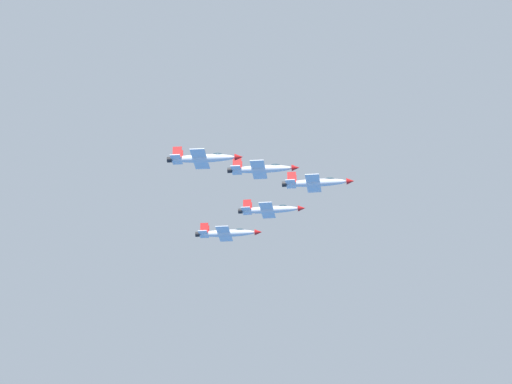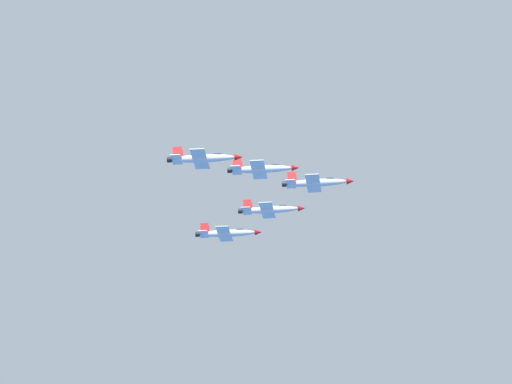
# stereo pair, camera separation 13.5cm
# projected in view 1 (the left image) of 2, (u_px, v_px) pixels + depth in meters

# --- Properties ---
(jet_lead) EXTENTS (18.36, 11.26, 3.86)m
(jet_lead) POSITION_uv_depth(u_px,v_px,m) (316.00, 182.00, 275.86)
(jet_lead) COLOR white
(jet_left_wingman) EXTENTS (17.72, 10.88, 3.72)m
(jet_left_wingman) POSITION_uv_depth(u_px,v_px,m) (270.00, 209.00, 286.07)
(jet_left_wingman) COLOR white
(jet_right_wingman) EXTENTS (17.74, 10.83, 3.73)m
(jet_right_wingman) POSITION_uv_depth(u_px,v_px,m) (262.00, 169.00, 266.96)
(jet_right_wingman) COLOR white
(jet_left_outer) EXTENTS (18.27, 11.16, 3.84)m
(jet_left_outer) POSITION_uv_depth(u_px,v_px,m) (227.00, 233.00, 296.48)
(jet_left_outer) COLOR white
(jet_right_outer) EXTENTS (18.11, 11.04, 3.81)m
(jet_right_outer) POSITION_uv_depth(u_px,v_px,m) (203.00, 158.00, 257.64)
(jet_right_outer) COLOR white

